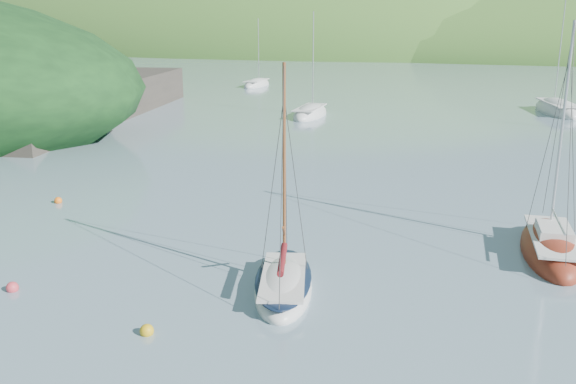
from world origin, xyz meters
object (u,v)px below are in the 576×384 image
(daysailer_white, at_px, (283,285))
(distant_sloop_b, at_px, (557,111))
(sloop_red, at_px, (551,249))
(distant_sloop_a, at_px, (310,114))
(distant_sloop_c, at_px, (257,85))

(daysailer_white, bearing_deg, distant_sloop_b, 59.97)
(sloop_red, xyz_separation_m, distant_sloop_a, (-20.80, 32.45, -0.02))
(distant_sloop_a, relative_size, distant_sloop_c, 1.10)
(distant_sloop_b, distance_m, distant_sloop_c, 40.21)
(daysailer_white, height_order, distant_sloop_a, distant_sloop_a)
(distant_sloop_a, xyz_separation_m, distant_sloop_b, (23.24, 10.30, 0.03))
(distant_sloop_c, bearing_deg, distant_sloop_a, -56.59)
(sloop_red, height_order, distant_sloop_a, distant_sloop_a)
(daysailer_white, relative_size, sloop_red, 0.85)
(distant_sloop_b, xyz_separation_m, distant_sloop_c, (-38.14, 12.75, -0.04))
(sloop_red, bearing_deg, distant_sloop_a, 117.77)
(distant_sloop_c, bearing_deg, distant_sloop_b, -17.94)
(distant_sloop_c, bearing_deg, daysailer_white, -66.85)
(daysailer_white, height_order, distant_sloop_c, distant_sloop_c)
(sloop_red, relative_size, distant_sloop_b, 0.78)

